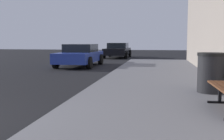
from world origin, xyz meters
The scene contains 3 objects.
trash_bin centered at (5.31, 3.56, 0.66)m, with size 0.71×0.71×1.02m.
car_blue centered at (-0.49, 11.63, 0.65)m, with size 2.05×4.42×1.27m.
car_black centered at (0.43, 20.06, 0.65)m, with size 2.04×4.47×1.27m.
Camera 1 is at (4.00, -3.84, 1.47)m, focal length 44.81 mm.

